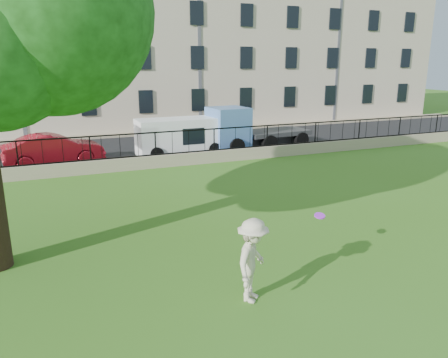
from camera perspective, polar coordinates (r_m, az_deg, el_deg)
name	(u,v)px	position (r m, az deg, el deg)	size (l,w,h in m)	color
ground	(279,278)	(10.71, 7.14, -12.67)	(120.00, 120.00, 0.00)	#3A6A19
retaining_wall	(156,161)	(21.27, -8.85, 2.29)	(50.00, 0.40, 0.60)	gray
iron_railing	(155,144)	(21.10, -8.95, 4.55)	(50.00, 0.05, 1.13)	black
street	(137,150)	(25.83, -11.32, 3.79)	(60.00, 9.00, 0.01)	black
sidewalk	(121,135)	(30.86, -13.25, 5.62)	(60.00, 1.40, 0.12)	gray
building_row	(103,34)	(36.12, -15.51, 17.75)	(56.40, 10.40, 13.80)	beige
man	(253,260)	(9.36, 3.77, -10.57)	(1.19, 0.68, 1.84)	beige
frisbee	(320,216)	(11.11, 12.39, -4.71)	(0.27, 0.27, 0.03)	#AE29EB
red_sedan	(54,150)	(22.98, -21.34, 3.58)	(1.63, 4.67, 1.54)	#A31421
white_van	(181,137)	(23.92, -5.63, 5.52)	(4.73, 1.84, 1.99)	white
blue_truck	(258,127)	(25.68, 4.41, 6.76)	(5.89, 2.09, 2.47)	#5581C8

